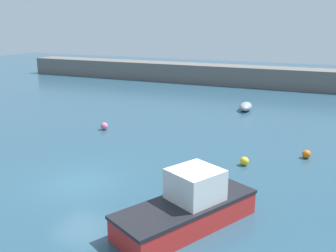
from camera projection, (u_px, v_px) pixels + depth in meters
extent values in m
cube|color=#284C60|center=(80.00, 185.00, 17.37)|extent=(120.00, 120.00, 0.20)
cube|color=#66605B|center=(242.00, 76.00, 44.54)|extent=(60.11, 3.50, 2.24)
cube|color=red|center=(186.00, 215.00, 13.55)|extent=(4.14, 5.72, 0.83)
cube|color=black|center=(187.00, 204.00, 13.42)|extent=(4.22, 5.84, 0.12)
cube|color=silver|center=(195.00, 186.00, 13.52)|extent=(2.21, 2.24, 1.26)
ellipsoid|color=gray|center=(246.00, 107.00, 31.61)|extent=(1.19, 2.33, 0.69)
sphere|color=yellow|center=(244.00, 161.00, 19.41)|extent=(0.46, 0.46, 0.46)
sphere|color=#EA668C|center=(104.00, 126.00, 25.90)|extent=(0.52, 0.52, 0.52)
sphere|color=orange|center=(306.00, 154.00, 20.44)|extent=(0.47, 0.47, 0.47)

